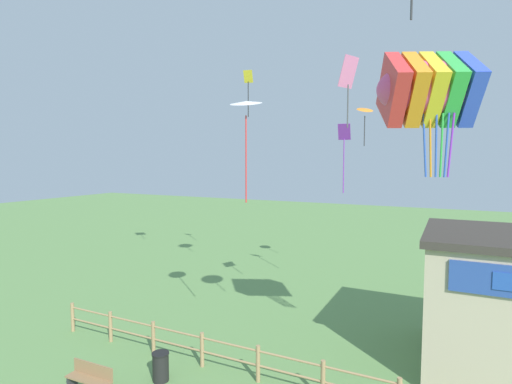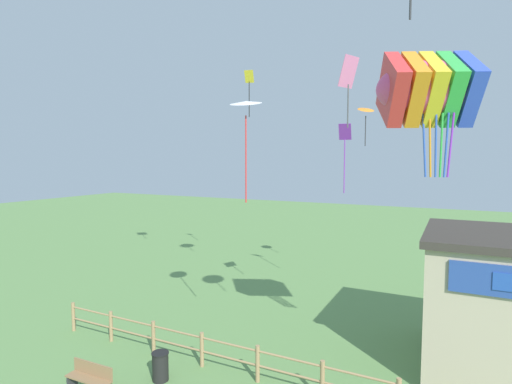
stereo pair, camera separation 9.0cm
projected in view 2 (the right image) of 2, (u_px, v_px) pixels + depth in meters
The scene contains 9 objects.
wooden_fence at pixel (229, 354), 13.10m from camera, with size 14.99×0.14×1.19m.
park_bench_near_fence at pixel (90, 377), 12.04m from camera, with size 1.57×0.44×0.89m.
trash_bin at pixel (160, 366), 12.73m from camera, with size 0.55×0.55×0.92m.
kite_rainbow_parafoil at pixel (428, 89), 10.98m from camera, with size 3.41×3.07×3.50m.
kite_orange_delta at pixel (366, 111), 20.46m from camera, with size 1.16×1.15×2.06m.
kite_yellow_diamond at pixel (249, 86), 23.18m from camera, with size 0.58×0.43×2.66m.
kite_white_delta at pixel (246, 106), 13.47m from camera, with size 1.32×1.31×3.58m.
kite_purple_streamer at pixel (345, 146), 19.12m from camera, with size 0.61×0.40×3.32m.
kite_pink_diamond at pixel (348, 78), 14.33m from camera, with size 0.63×0.87×2.53m.
Camera 2 is at (6.47, -3.41, 7.03)m, focal length 28.00 mm.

